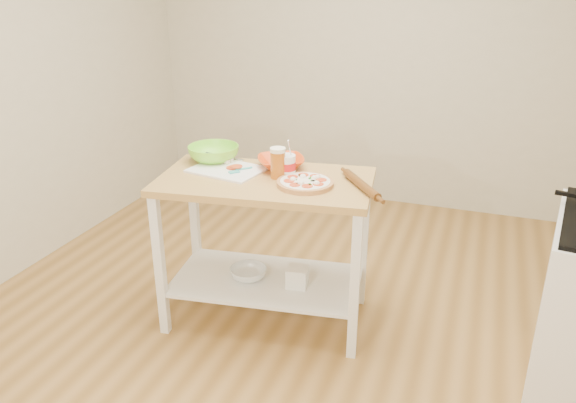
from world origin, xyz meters
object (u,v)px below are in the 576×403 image
(pizza, at_px, (305,182))
(knife, at_px, (219,156))
(spatula, at_px, (239,170))
(shelf_bin, at_px, (297,277))
(prep_island, at_px, (266,220))
(cutting_board, at_px, (228,169))
(green_bowl, at_px, (214,154))
(orange_bowl, at_px, (281,163))
(beer_pint, at_px, (278,163))
(yogurt_tub, at_px, (287,166))
(shelf_glass_bowl, at_px, (248,273))
(rolling_pin, at_px, (361,185))

(pizza, distance_m, knife, 0.69)
(knife, bearing_deg, spatula, -31.91)
(shelf_bin, bearing_deg, pizza, -21.31)
(prep_island, xyz_separation_m, cutting_board, (-0.25, 0.05, 0.26))
(cutting_board, bearing_deg, pizza, 0.84)
(knife, height_order, green_bowl, green_bowl)
(spatula, bearing_deg, knife, 93.08)
(prep_island, height_order, shelf_bin, prep_island)
(orange_bowl, height_order, beer_pint, beer_pint)
(knife, bearing_deg, yogurt_tub, -7.98)
(knife, distance_m, orange_bowl, 0.42)
(cutting_board, relative_size, beer_pint, 2.59)
(spatula, bearing_deg, green_bowl, 102.57)
(spatula, bearing_deg, orange_bowl, -6.22)
(cutting_board, bearing_deg, orange_bowl, 37.34)
(orange_bowl, distance_m, beer_pint, 0.18)
(orange_bowl, bearing_deg, knife, 175.31)
(spatula, xyz_separation_m, beer_pint, (0.23, -0.00, 0.07))
(knife, height_order, beer_pint, beer_pint)
(prep_island, distance_m, spatula, 0.32)
(cutting_board, xyz_separation_m, shelf_glass_bowl, (0.15, -0.08, -0.61))
(beer_pint, height_order, shelf_bin, beer_pint)
(pizza, distance_m, orange_bowl, 0.32)
(prep_island, bearing_deg, shelf_glass_bowl, -163.80)
(cutting_board, bearing_deg, shelf_glass_bowl, -19.28)
(green_bowl, height_order, beer_pint, beer_pint)
(spatula, height_order, yogurt_tub, yogurt_tub)
(prep_island, bearing_deg, spatula, 168.47)
(cutting_board, xyz_separation_m, orange_bowl, (0.28, 0.14, 0.03))
(orange_bowl, distance_m, shelf_bin, 0.67)
(orange_bowl, height_order, yogurt_tub, yogurt_tub)
(cutting_board, height_order, knife, cutting_board)
(beer_pint, distance_m, shelf_bin, 0.68)
(spatula, bearing_deg, cutting_board, 121.50)
(shelf_bin, bearing_deg, green_bowl, 162.75)
(cutting_board, relative_size, knife, 1.64)
(green_bowl, xyz_separation_m, shelf_glass_bowl, (0.30, -0.21, -0.65))
(pizza, relative_size, knife, 1.12)
(spatula, relative_size, orange_bowl, 0.53)
(beer_pint, bearing_deg, pizza, -18.86)
(prep_island, height_order, rolling_pin, rolling_pin)
(cutting_board, height_order, shelf_bin, cutting_board)
(knife, relative_size, yogurt_tub, 1.25)
(cutting_board, relative_size, rolling_pin, 1.14)
(rolling_pin, xyz_separation_m, shelf_bin, (-0.34, -0.03, -0.60))
(yogurt_tub, bearing_deg, beer_pint, -128.30)
(spatula, height_order, shelf_glass_bowl, spatula)
(shelf_glass_bowl, bearing_deg, rolling_pin, 4.68)
(shelf_glass_bowl, bearing_deg, pizza, 0.44)
(rolling_pin, relative_size, shelf_glass_bowl, 1.77)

